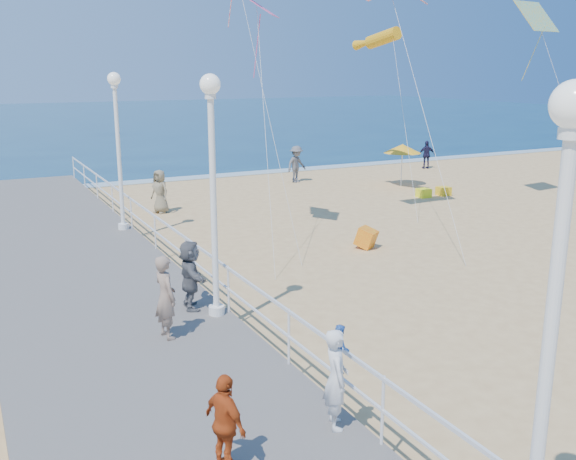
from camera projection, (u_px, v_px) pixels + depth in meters
name	position (u px, v px, depth m)	size (l,w,h in m)	color
ground	(406.00, 294.00, 17.03)	(160.00, 160.00, 0.00)	tan
ocean	(55.00, 122.00, 73.11)	(160.00, 90.00, 0.05)	#0D324E
surf_line	(173.00, 179.00, 34.71)	(160.00, 1.20, 0.04)	silver
boardwalk	(122.00, 340.00, 13.65)	(5.00, 44.00, 0.40)	slate
railing	(228.00, 277.00, 14.48)	(0.05, 42.00, 0.55)	white
lamp_post_near	(554.00, 304.00, 6.00)	(0.44, 0.44, 5.32)	white
lamp_post_mid	(213.00, 172.00, 13.76)	(0.44, 0.44, 5.32)	white
lamp_post_far	(118.00, 135.00, 21.53)	(0.44, 0.44, 5.32)	white
woman_holding_toddler	(336.00, 379.00, 9.80)	(0.59, 0.38, 1.61)	silver
toddler_held	(340.00, 348.00, 9.90)	(0.37, 0.28, 0.75)	blue
spectator_3	(226.00, 423.00, 8.73)	(0.84, 0.35, 1.42)	#B64316
spectator_5	(190.00, 275.00, 14.73)	(1.51, 0.48, 1.63)	#5D5E62
spectator_6	(166.00, 297.00, 13.11)	(0.64, 0.42, 1.76)	gray
beach_walker_a	(296.00, 164.00, 33.70)	(1.24, 0.71, 1.92)	#58595D
beach_walker_b	(427.00, 155.00, 38.43)	(0.98, 0.41, 1.67)	#1B1937
beach_walker_c	(160.00, 191.00, 26.49)	(0.88, 0.57, 1.80)	#7C7156
box_kite	(366.00, 240.00, 21.32)	(0.55, 0.55, 0.60)	#EA490D
beach_umbrella	(402.00, 149.00, 32.44)	(1.90, 1.90, 2.14)	white
beach_chair_left	(424.00, 193.00, 29.92)	(0.55, 0.55, 0.40)	#FFFD1A
beach_chair_right	(443.00, 191.00, 30.39)	(0.55, 0.55, 0.40)	yellow
kite_windsock	(383.00, 38.00, 27.31)	(0.56, 0.56, 2.78)	orange
kite_diamond_pink	(256.00, 4.00, 20.35)	(1.46, 1.46, 0.02)	#DB5091
kite_diamond_multi	(536.00, 16.00, 26.73)	(1.71, 1.71, 0.02)	#179DC4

